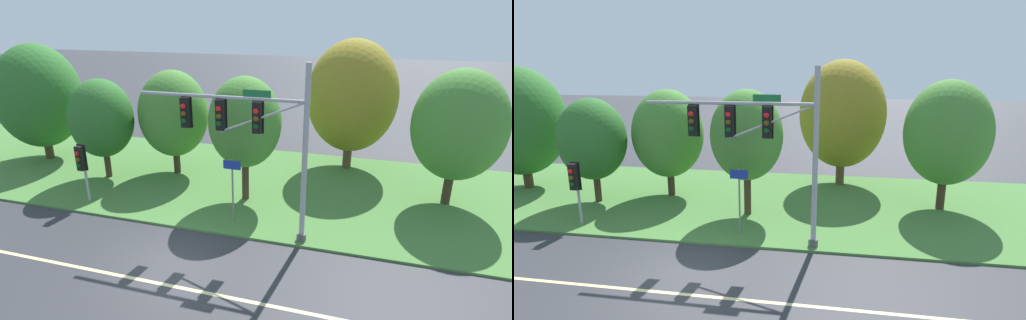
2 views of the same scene
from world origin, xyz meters
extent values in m
plane|color=#333338|center=(0.00, 0.00, 0.00)|extent=(160.00, 160.00, 0.00)
cube|color=beige|center=(0.00, -1.20, 0.00)|extent=(36.00, 0.16, 0.01)
cube|color=#477A38|center=(0.00, 8.25, 0.05)|extent=(48.00, 11.50, 0.10)
cylinder|color=#9EA0A5|center=(4.56, 2.95, 3.74)|extent=(0.22, 0.22, 7.27)
cylinder|color=#4C4C51|center=(4.56, 2.95, 0.25)|extent=(0.40, 0.40, 0.30)
cylinder|color=#9EA0A5|center=(1.10, 2.95, 5.94)|extent=(6.90, 0.14, 0.14)
cylinder|color=#9EA0A5|center=(2.83, 2.95, 5.24)|extent=(3.48, 0.08, 1.47)
cube|color=black|center=(2.63, 2.95, 5.21)|extent=(0.34, 0.28, 1.22)
cube|color=black|center=(2.63, 3.11, 5.21)|extent=(0.46, 0.04, 1.34)
sphere|color=red|center=(2.63, 2.77, 5.51)|extent=(0.22, 0.22, 0.22)
sphere|color=#51420C|center=(2.63, 2.77, 5.21)|extent=(0.22, 0.22, 0.22)
sphere|color=#0C4219|center=(2.63, 2.77, 4.91)|extent=(0.22, 0.22, 0.22)
cube|color=black|center=(1.10, 2.95, 5.21)|extent=(0.34, 0.28, 1.22)
cube|color=black|center=(1.10, 3.11, 5.21)|extent=(0.46, 0.04, 1.34)
sphere|color=red|center=(1.10, 2.77, 5.51)|extent=(0.22, 0.22, 0.22)
sphere|color=#51420C|center=(1.10, 2.77, 5.21)|extent=(0.22, 0.22, 0.22)
sphere|color=#0C4219|center=(1.10, 2.77, 4.91)|extent=(0.22, 0.22, 0.22)
cube|color=black|center=(-0.42, 2.95, 5.21)|extent=(0.34, 0.28, 1.22)
cube|color=black|center=(-0.42, 3.11, 5.21)|extent=(0.46, 0.04, 1.34)
sphere|color=red|center=(-0.42, 2.77, 5.51)|extent=(0.22, 0.22, 0.22)
sphere|color=#51420C|center=(-0.42, 2.77, 5.21)|extent=(0.22, 0.22, 0.22)
sphere|color=#0C4219|center=(-0.42, 2.77, 4.91)|extent=(0.22, 0.22, 0.22)
cube|color=#196B33|center=(2.63, 2.90, 6.16)|extent=(1.10, 0.04, 0.28)
cylinder|color=#9EA0A5|center=(-6.44, 3.65, 1.54)|extent=(0.12, 0.12, 2.89)
cube|color=black|center=(-6.44, 3.45, 2.43)|extent=(0.34, 0.28, 1.22)
cube|color=black|center=(-6.44, 3.61, 2.43)|extent=(0.46, 0.04, 1.34)
sphere|color=red|center=(-6.44, 3.27, 2.73)|extent=(0.22, 0.22, 0.22)
sphere|color=#51420C|center=(-6.44, 3.27, 2.43)|extent=(0.22, 0.22, 0.22)
sphere|color=#0C4219|center=(-6.44, 3.27, 2.13)|extent=(0.22, 0.22, 0.22)
cylinder|color=slate|center=(1.26, 3.77, 1.58)|extent=(0.08, 0.08, 2.95)
cube|color=#193399|center=(1.26, 3.74, 2.81)|extent=(0.80, 0.03, 0.40)
cylinder|color=#4C3823|center=(-13.10, 8.31, 1.43)|extent=(0.51, 0.51, 2.65)
ellipsoid|color=#2D6B28|center=(-13.10, 8.31, 4.16)|extent=(5.13, 5.13, 6.41)
cylinder|color=#423021|center=(-7.43, 6.67, 1.35)|extent=(0.35, 0.35, 2.50)
ellipsoid|color=#2D6B28|center=(-7.43, 6.67, 3.56)|extent=(3.49, 3.49, 4.37)
cylinder|color=#423021|center=(-3.90, 8.38, 1.35)|extent=(0.39, 0.39, 2.49)
ellipsoid|color=#478433|center=(-3.90, 8.38, 3.67)|extent=(3.93, 3.93, 4.91)
cylinder|color=#423021|center=(1.09, 6.11, 1.62)|extent=(0.35, 0.35, 3.04)
ellipsoid|color=#478433|center=(1.09, 6.11, 4.11)|extent=(3.53, 3.53, 4.41)
cylinder|color=brown|center=(5.69, 12.11, 1.59)|extent=(0.52, 0.52, 2.97)
ellipsoid|color=olive|center=(5.69, 12.11, 4.50)|extent=(5.20, 5.20, 6.50)
cylinder|color=#423021|center=(10.82, 8.47, 1.52)|extent=(0.42, 0.42, 2.84)
ellipsoid|color=#478433|center=(10.82, 8.47, 4.10)|extent=(4.23, 4.23, 5.28)
camera|label=1|loc=(6.86, -11.50, 8.99)|focal=28.00mm
camera|label=2|loc=(5.27, -12.39, 7.41)|focal=28.00mm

